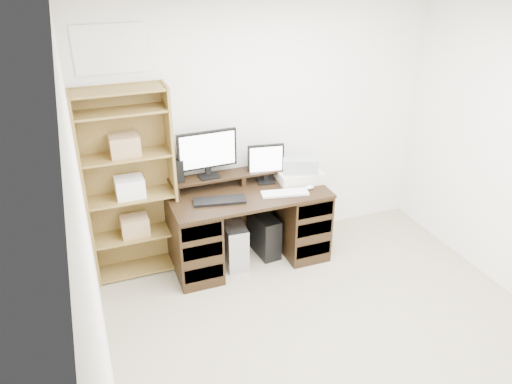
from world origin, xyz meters
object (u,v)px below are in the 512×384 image
desk (248,225)px  printer (299,175)px  tower_black (264,234)px  monitor_small (266,162)px  monitor_wide (207,152)px  tower_silver (233,242)px  bookshelf (129,184)px

desk → printer: bearing=6.3°
desk → tower_black: (0.19, 0.06, -0.18)m
monitor_small → desk: bearing=-138.4°
monitor_small → monitor_wide: bearing=-178.2°
desk → printer: printer is taller
desk → printer: (0.56, 0.06, 0.41)m
tower_silver → monitor_small: bearing=23.9°
tower_black → printer: bearing=-4.9°
printer → tower_silver: printer is taller
tower_black → bookshelf: (-1.25, 0.15, 0.70)m
desk → bookshelf: (-1.06, 0.21, 0.53)m
bookshelf → printer: bearing=-5.3°
bookshelf → monitor_wide: bearing=0.8°
tower_black → bookshelf: 1.44m
monitor_wide → printer: bearing=-12.1°
tower_silver → tower_black: size_ratio=1.01×
printer → tower_black: printer is taller
monitor_small → tower_silver: (-0.40, -0.15, -0.74)m
monitor_wide → bookshelf: bearing=179.1°
printer → tower_silver: 0.92m
monitor_small → printer: size_ratio=0.91×
desk → tower_black: size_ratio=3.40×
monitor_small → tower_black: bearing=-108.7°
desk → monitor_wide: monitor_wide is taller
monitor_wide → tower_silver: 0.94m
monitor_wide → tower_black: size_ratio=1.29×
tower_black → bookshelf: bearing=167.8°
desk → tower_black: 0.27m
printer → bookshelf: size_ratio=0.24×
tower_black → monitor_wide: bearing=156.9°
monitor_wide → tower_black: bearing=-19.6°
printer → tower_silver: (-0.72, -0.06, -0.58)m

